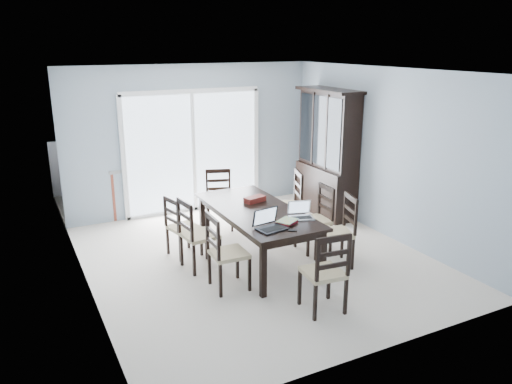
% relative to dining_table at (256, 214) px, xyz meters
% --- Properties ---
extents(floor, '(5.00, 5.00, 0.00)m').
position_rel_dining_table_xyz_m(floor, '(0.00, 0.00, -0.67)').
color(floor, beige).
rests_on(floor, ground).
extents(ceiling, '(5.00, 5.00, 0.00)m').
position_rel_dining_table_xyz_m(ceiling, '(0.00, 0.00, 1.93)').
color(ceiling, white).
rests_on(ceiling, back_wall).
extents(back_wall, '(4.50, 0.02, 2.60)m').
position_rel_dining_table_xyz_m(back_wall, '(0.00, 2.50, 0.63)').
color(back_wall, '#8F9DAA').
rests_on(back_wall, floor).
extents(wall_left, '(0.02, 5.00, 2.60)m').
position_rel_dining_table_xyz_m(wall_left, '(-2.25, 0.00, 0.63)').
color(wall_left, '#8F9DAA').
rests_on(wall_left, floor).
extents(wall_right, '(0.02, 5.00, 2.60)m').
position_rel_dining_table_xyz_m(wall_right, '(2.25, 0.00, 0.63)').
color(wall_right, '#8F9DAA').
rests_on(wall_right, floor).
extents(balcony, '(4.50, 2.00, 0.10)m').
position_rel_dining_table_xyz_m(balcony, '(0.00, 3.50, -0.72)').
color(balcony, gray).
rests_on(balcony, ground).
extents(railing, '(4.50, 0.06, 1.10)m').
position_rel_dining_table_xyz_m(railing, '(0.00, 4.50, -0.12)').
color(railing, '#99999E').
rests_on(railing, balcony).
extents(dining_table, '(1.00, 2.20, 0.75)m').
position_rel_dining_table_xyz_m(dining_table, '(0.00, 0.00, 0.00)').
color(dining_table, black).
rests_on(dining_table, floor).
extents(china_hutch, '(0.50, 1.38, 2.20)m').
position_rel_dining_table_xyz_m(china_hutch, '(2.02, 1.25, 0.40)').
color(china_hutch, black).
rests_on(china_hutch, floor).
extents(sliding_door, '(2.52, 0.05, 2.18)m').
position_rel_dining_table_xyz_m(sliding_door, '(0.00, 2.48, 0.41)').
color(sliding_door, silver).
rests_on(sliding_door, floor).
extents(chair_left_near, '(0.45, 0.43, 1.12)m').
position_rel_dining_table_xyz_m(chair_left_near, '(-0.78, -0.59, -0.08)').
color(chair_left_near, black).
rests_on(chair_left_near, floor).
extents(chair_left_mid, '(0.48, 0.47, 1.14)m').
position_rel_dining_table_xyz_m(chair_left_mid, '(-0.89, 0.11, -0.07)').
color(chair_left_mid, black).
rests_on(chair_left_mid, floor).
extents(chair_left_far, '(0.47, 0.46, 1.03)m').
position_rel_dining_table_xyz_m(chair_left_far, '(-0.93, 0.60, -0.13)').
color(chair_left_far, black).
rests_on(chair_left_far, floor).
extents(chair_right_near, '(0.54, 0.53, 1.14)m').
position_rel_dining_table_xyz_m(chair_right_near, '(0.96, -0.66, -0.07)').
color(chair_right_near, black).
rests_on(chair_right_near, floor).
extents(chair_right_mid, '(0.45, 0.44, 1.11)m').
position_rel_dining_table_xyz_m(chair_right_mid, '(0.99, -0.07, -0.09)').
color(chair_right_mid, black).
rests_on(chair_right_mid, floor).
extents(chair_right_far, '(0.58, 0.57, 1.21)m').
position_rel_dining_table_xyz_m(chair_right_far, '(0.89, 0.57, -0.03)').
color(chair_right_far, black).
rests_on(chair_right_far, floor).
extents(chair_end_near, '(0.46, 0.48, 1.13)m').
position_rel_dining_table_xyz_m(chair_end_near, '(0.04, -1.66, -0.08)').
color(chair_end_near, black).
rests_on(chair_end_near, floor).
extents(chair_end_far, '(0.53, 0.54, 1.10)m').
position_rel_dining_table_xyz_m(chair_end_far, '(0.05, 1.47, -0.09)').
color(chair_end_far, black).
rests_on(chair_end_far, floor).
extents(laptop_dark, '(0.39, 0.30, 0.25)m').
position_rel_dining_table_xyz_m(laptop_dark, '(-0.18, -0.79, 0.14)').
color(laptop_dark, black).
rests_on(laptop_dark, dining_table).
extents(laptop_silver, '(0.36, 0.30, 0.21)m').
position_rel_dining_table_xyz_m(laptop_silver, '(0.35, -0.60, 0.13)').
color(laptop_silver, silver).
rests_on(laptop_silver, dining_table).
extents(book_stack, '(0.32, 0.30, 0.04)m').
position_rel_dining_table_xyz_m(book_stack, '(0.09, -0.67, 0.10)').
color(book_stack, maroon).
rests_on(book_stack, dining_table).
extents(cell_phone, '(0.12, 0.09, 0.01)m').
position_rel_dining_table_xyz_m(cell_phone, '(0.02, -0.94, 0.08)').
color(cell_phone, black).
rests_on(cell_phone, dining_table).
extents(game_box, '(0.33, 0.22, 0.08)m').
position_rel_dining_table_xyz_m(game_box, '(0.13, 0.30, 0.12)').
color(game_box, '#551511').
rests_on(game_box, dining_table).
extents(hot_tub, '(1.91, 1.75, 0.89)m').
position_rel_dining_table_xyz_m(hot_tub, '(-0.75, 3.34, -0.23)').
color(hot_tub, maroon).
rests_on(hot_tub, balcony).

